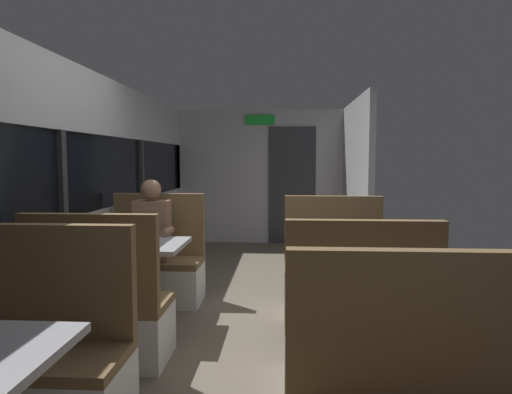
# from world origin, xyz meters

# --- Properties ---
(ground_plane) EXTENTS (3.30, 9.20, 0.02)m
(ground_plane) POSITION_xyz_m (0.00, 0.00, -0.01)
(ground_plane) COLOR #665B4C
(carriage_window_panel_left) EXTENTS (0.09, 8.48, 2.30)m
(carriage_window_panel_left) POSITION_xyz_m (-1.45, 0.00, 1.11)
(carriage_window_panel_left) COLOR #B2B2B7
(carriage_window_panel_left) RESTS_ON ground_plane
(carriage_end_bulkhead) EXTENTS (2.90, 0.11, 2.30)m
(carriage_end_bulkhead) POSITION_xyz_m (0.06, 4.19, 1.14)
(carriage_end_bulkhead) COLOR #B2B2B7
(carriage_end_bulkhead) RESTS_ON ground_plane
(carriage_aisle_panel_right) EXTENTS (0.08, 2.40, 2.30)m
(carriage_aisle_panel_right) POSITION_xyz_m (1.45, 3.00, 1.15)
(carriage_aisle_panel_right) COLOR #B2B2B7
(carriage_aisle_panel_right) RESTS_ON ground_plane
(bench_near_window_facing_entry) EXTENTS (0.95, 0.50, 1.10)m
(bench_near_window_facing_entry) POSITION_xyz_m (-0.89, -1.39, 0.33)
(bench_near_window_facing_entry) COLOR silver
(bench_near_window_facing_entry) RESTS_ON ground_plane
(dining_table_mid_window) EXTENTS (0.90, 0.70, 0.74)m
(dining_table_mid_window) POSITION_xyz_m (-0.89, 0.13, 0.64)
(dining_table_mid_window) COLOR #9E9EA3
(dining_table_mid_window) RESTS_ON ground_plane
(bench_mid_window_facing_end) EXTENTS (0.95, 0.50, 1.10)m
(bench_mid_window_facing_end) POSITION_xyz_m (-0.89, -0.57, 0.33)
(bench_mid_window_facing_end) COLOR silver
(bench_mid_window_facing_end) RESTS_ON ground_plane
(bench_mid_window_facing_entry) EXTENTS (0.95, 0.50, 1.10)m
(bench_mid_window_facing_entry) POSITION_xyz_m (-0.89, 0.83, 0.33)
(bench_mid_window_facing_entry) COLOR silver
(bench_mid_window_facing_entry) RESTS_ON ground_plane
(dining_table_rear_aisle) EXTENTS (0.90, 0.70, 0.74)m
(dining_table_rear_aisle) POSITION_xyz_m (0.89, -0.07, 0.64)
(dining_table_rear_aisle) COLOR #9E9EA3
(dining_table_rear_aisle) RESTS_ON ground_plane
(bench_rear_aisle_facing_end) EXTENTS (0.95, 0.50, 1.10)m
(bench_rear_aisle_facing_end) POSITION_xyz_m (0.89, -0.77, 0.33)
(bench_rear_aisle_facing_end) COLOR silver
(bench_rear_aisle_facing_end) RESTS_ON ground_plane
(bench_rear_aisle_facing_entry) EXTENTS (0.95, 0.50, 1.10)m
(bench_rear_aisle_facing_entry) POSITION_xyz_m (0.89, 0.63, 0.33)
(bench_rear_aisle_facing_entry) COLOR silver
(bench_rear_aisle_facing_entry) RESTS_ON ground_plane
(seated_passenger) EXTENTS (0.47, 0.55, 1.26)m
(seated_passenger) POSITION_xyz_m (-0.89, 0.76, 0.54)
(seated_passenger) COLOR #26262D
(seated_passenger) RESTS_ON ground_plane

